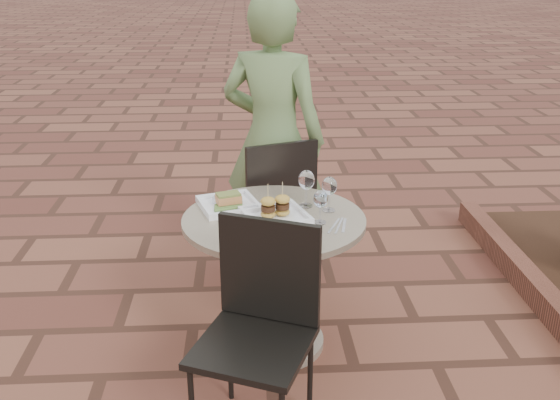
{
  "coord_description": "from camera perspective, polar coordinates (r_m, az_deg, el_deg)",
  "views": [
    {
      "loc": [
        -0.11,
        -2.56,
        1.93
      ],
      "look_at": [
        0.06,
        0.24,
        0.82
      ],
      "focal_mm": 40.0,
      "sensor_mm": 36.0,
      "label": 1
    }
  ],
  "objects": [
    {
      "name": "plate_salmon",
      "position": [
        3.17,
        -4.72,
        -0.32
      ],
      "size": [
        0.35,
        0.35,
        0.08
      ],
      "rotation": [
        0.0,
        0.0,
        0.31
      ],
      "color": "white",
      "rests_on": "cafe_table"
    },
    {
      "name": "diner",
      "position": [
        3.8,
        -0.63,
        5.56
      ],
      "size": [
        0.76,
        0.64,
        1.76
      ],
      "primitive_type": "imported",
      "rotation": [
        0.0,
        0.0,
        2.74
      ],
      "color": "#57713E",
      "rests_on": "ground"
    },
    {
      "name": "cafe_table",
      "position": [
        3.16,
        -0.55,
        -5.69
      ],
      "size": [
        0.9,
        0.9,
        0.73
      ],
      "color": "gray",
      "rests_on": "ground"
    },
    {
      "name": "wine_glass_right",
      "position": [
        2.95,
        3.73,
        0.0
      ],
      "size": [
        0.07,
        0.07,
        0.17
      ],
      "color": "white",
      "rests_on": "cafe_table"
    },
    {
      "name": "cutlery_set",
      "position": [
        2.97,
        5.42,
        -2.35
      ],
      "size": [
        0.14,
        0.21,
        0.0
      ],
      "primitive_type": null,
      "rotation": [
        0.0,
        0.0,
        -0.29
      ],
      "color": "silver",
      "rests_on": "cafe_table"
    },
    {
      "name": "wine_glass_mid",
      "position": [
        3.14,
        2.44,
        1.75
      ],
      "size": [
        0.08,
        0.08,
        0.19
      ],
      "color": "white",
      "rests_on": "cafe_table"
    },
    {
      "name": "planter_curb",
      "position": [
        3.82,
        24.12,
        -9.6
      ],
      "size": [
        0.12,
        3.0,
        0.15
      ],
      "primitive_type": "cube",
      "color": "brown",
      "rests_on": "ground"
    },
    {
      "name": "chair_near",
      "position": [
        2.61,
        -1.77,
        -10.35
      ],
      "size": [
        0.57,
        0.57,
        0.93
      ],
      "rotation": [
        0.0,
        0.0,
        -0.39
      ],
      "color": "black",
      "rests_on": "ground"
    },
    {
      "name": "plate_sliders",
      "position": [
        3.02,
        -0.43,
        -1.13
      ],
      "size": [
        0.36,
        0.36,
        0.19
      ],
      "rotation": [
        0.0,
        0.0,
        0.32
      ],
      "color": "white",
      "rests_on": "cafe_table"
    },
    {
      "name": "steel_ramekin",
      "position": [
        3.21,
        -5.71,
        -0.08
      ],
      "size": [
        0.07,
        0.07,
        0.04
      ],
      "primitive_type": "cylinder",
      "rotation": [
        0.0,
        0.0,
        -0.14
      ],
      "color": "silver",
      "rests_on": "cafe_table"
    },
    {
      "name": "wine_glass_far",
      "position": [
        3.09,
        4.54,
        1.21
      ],
      "size": [
        0.08,
        0.08,
        0.18
      ],
      "color": "white",
      "rests_on": "cafe_table"
    },
    {
      "name": "ground",
      "position": [
        3.21,
        -0.79,
        -15.36
      ],
      "size": [
        60.0,
        60.0,
        0.0
      ],
      "primitive_type": "plane",
      "color": "brown",
      "rests_on": "ground"
    },
    {
      "name": "plate_tuna",
      "position": [
        2.81,
        0.33,
        -3.38
      ],
      "size": [
        0.3,
        0.3,
        0.03
      ],
      "rotation": [
        0.0,
        0.0,
        0.26
      ],
      "color": "white",
      "rests_on": "cafe_table"
    },
    {
      "name": "chair_far",
      "position": [
        3.76,
        -0.45,
        0.06
      ],
      "size": [
        0.56,
        0.56,
        0.93
      ],
      "rotation": [
        0.0,
        0.0,
        3.48
      ],
      "color": "black",
      "rests_on": "ground"
    }
  ]
}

